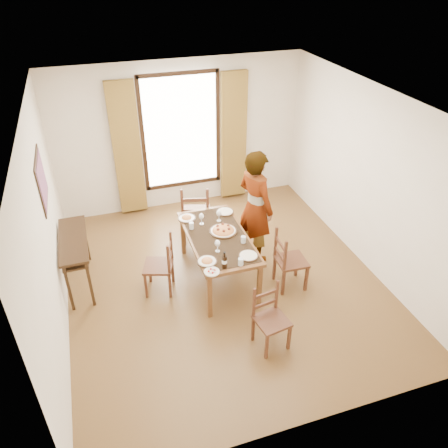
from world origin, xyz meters
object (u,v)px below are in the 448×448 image
object	(u,v)px
dining_table	(218,240)
man	(255,207)
pasta_platter	(223,229)
console_table	(74,245)

from	to	relation	value
dining_table	man	xyz separation A→B (m)	(0.70, 0.34, 0.23)
dining_table	pasta_platter	distance (m)	0.18
dining_table	man	distance (m)	0.82
console_table	dining_table	bearing A→B (deg)	-14.32
console_table	pasta_platter	distance (m)	2.13
man	pasta_platter	world-z (taller)	man
console_table	dining_table	size ratio (longest dim) A/B	0.73
pasta_platter	man	bearing A→B (deg)	23.74
console_table	man	xyz separation A→B (m)	(2.68, -0.17, 0.23)
console_table	pasta_platter	xyz separation A→B (m)	(2.08, -0.43, 0.12)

